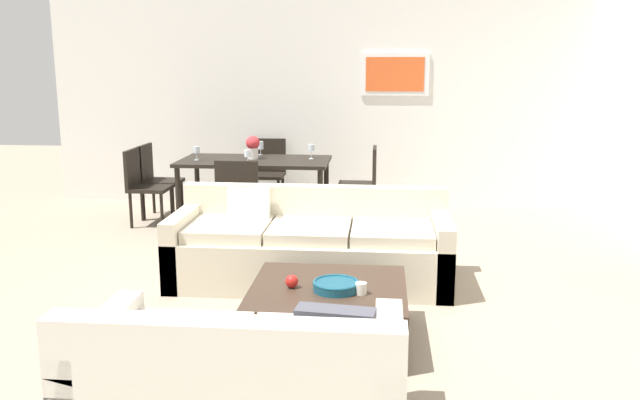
# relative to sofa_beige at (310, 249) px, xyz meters

# --- Properties ---
(ground_plane) EXTENTS (18.00, 18.00, 0.00)m
(ground_plane) POSITION_rel_sofa_beige_xyz_m (0.16, -0.34, -0.29)
(ground_plane) COLOR gray
(back_wall_unit) EXTENTS (8.40, 0.09, 2.70)m
(back_wall_unit) POSITION_rel_sofa_beige_xyz_m (0.46, 3.19, 1.06)
(back_wall_unit) COLOR silver
(back_wall_unit) RESTS_ON ground
(sofa_beige) EXTENTS (2.34, 0.90, 0.78)m
(sofa_beige) POSITION_rel_sofa_beige_xyz_m (0.00, 0.00, 0.00)
(sofa_beige) COLOR beige
(sofa_beige) RESTS_ON ground
(loveseat_white) EXTENTS (1.59, 0.90, 0.78)m
(loveseat_white) POSITION_rel_sofa_beige_xyz_m (-0.07, -2.47, 0.00)
(loveseat_white) COLOR silver
(loveseat_white) RESTS_ON ground
(coffee_table) EXTENTS (1.05, 1.01, 0.38)m
(coffee_table) POSITION_rel_sofa_beige_xyz_m (0.25, -1.20, -0.10)
(coffee_table) COLOR #38281E
(coffee_table) RESTS_ON ground
(decorative_bowl) EXTENTS (0.31, 0.31, 0.06)m
(decorative_bowl) POSITION_rel_sofa_beige_xyz_m (0.31, -1.26, 0.12)
(decorative_bowl) COLOR navy
(decorative_bowl) RESTS_ON coffee_table
(candle_jar) EXTENTS (0.07, 0.07, 0.08)m
(candle_jar) POSITION_rel_sofa_beige_xyz_m (0.48, -1.32, 0.13)
(candle_jar) COLOR silver
(candle_jar) RESTS_ON coffee_table
(apple_on_coffee_table) EXTENTS (0.09, 0.09, 0.09)m
(apple_on_coffee_table) POSITION_rel_sofa_beige_xyz_m (0.01, -1.24, 0.13)
(apple_on_coffee_table) COLOR red
(apple_on_coffee_table) RESTS_ON coffee_table
(dining_table) EXTENTS (1.71, 0.90, 0.75)m
(dining_table) POSITION_rel_sofa_beige_xyz_m (-0.86, 2.04, 0.38)
(dining_table) COLOR black
(dining_table) RESTS_ON ground
(dining_chair_right_far) EXTENTS (0.44, 0.44, 0.88)m
(dining_chair_right_far) POSITION_rel_sofa_beige_xyz_m (0.40, 2.24, 0.21)
(dining_chair_right_far) COLOR black
(dining_chair_right_far) RESTS_ON ground
(dining_chair_head) EXTENTS (0.44, 0.44, 0.88)m
(dining_chair_head) POSITION_rel_sofa_beige_xyz_m (-0.86, 2.89, 0.21)
(dining_chair_head) COLOR black
(dining_chair_head) RESTS_ON ground
(dining_chair_left_near) EXTENTS (0.44, 0.44, 0.88)m
(dining_chair_left_near) POSITION_rel_sofa_beige_xyz_m (-2.13, 1.83, 0.21)
(dining_chair_left_near) COLOR black
(dining_chair_left_near) RESTS_ON ground
(dining_chair_foot) EXTENTS (0.44, 0.44, 0.88)m
(dining_chair_foot) POSITION_rel_sofa_beige_xyz_m (-0.86, 1.18, 0.21)
(dining_chair_foot) COLOR black
(dining_chair_foot) RESTS_ON ground
(dining_chair_left_far) EXTENTS (0.44, 0.44, 0.88)m
(dining_chair_left_far) POSITION_rel_sofa_beige_xyz_m (-2.13, 2.24, 0.21)
(dining_chair_left_far) COLOR black
(dining_chair_left_far) RESTS_ON ground
(wine_glass_right_far) EXTENTS (0.07, 0.07, 0.17)m
(wine_glass_right_far) POSITION_rel_sofa_beige_xyz_m (-0.22, 2.15, 0.58)
(wine_glass_right_far) COLOR silver
(wine_glass_right_far) RESTS_ON dining_table
(wine_glass_head) EXTENTS (0.07, 0.07, 0.16)m
(wine_glass_head) POSITION_rel_sofa_beige_xyz_m (-0.86, 2.43, 0.57)
(wine_glass_head) COLOR silver
(wine_glass_head) RESTS_ON dining_table
(wine_glass_foot) EXTENTS (0.07, 0.07, 0.16)m
(wine_glass_foot) POSITION_rel_sofa_beige_xyz_m (-0.86, 1.65, 0.58)
(wine_glass_foot) COLOR silver
(wine_glass_foot) RESTS_ON dining_table
(wine_glass_left_near) EXTENTS (0.08, 0.08, 0.16)m
(wine_glass_left_near) POSITION_rel_sofa_beige_xyz_m (-1.51, 1.93, 0.57)
(wine_glass_left_near) COLOR silver
(wine_glass_left_near) RESTS_ON dining_table
(centerpiece_vase) EXTENTS (0.16, 0.16, 0.27)m
(centerpiece_vase) POSITION_rel_sofa_beige_xyz_m (-0.89, 2.09, 0.61)
(centerpiece_vase) COLOR silver
(centerpiece_vase) RESTS_ON dining_table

